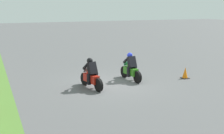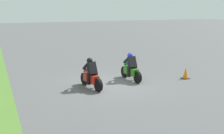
% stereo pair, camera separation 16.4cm
% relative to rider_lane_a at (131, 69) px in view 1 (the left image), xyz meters
% --- Properties ---
extents(ground_plane, '(120.00, 120.00, 0.00)m').
position_rel_rider_lane_a_xyz_m(ground_plane, '(-0.35, 1.32, -0.62)').
color(ground_plane, '#545456').
extents(rider_lane_a, '(2.04, 0.55, 1.51)m').
position_rel_rider_lane_a_xyz_m(rider_lane_a, '(0.00, 0.00, 0.00)').
color(rider_lane_a, black).
rests_on(rider_lane_a, ground_plane).
extents(rider_lane_b, '(2.03, 0.61, 1.51)m').
position_rel_rider_lane_a_xyz_m(rider_lane_b, '(-0.63, 2.51, 0.00)').
color(rider_lane_b, black).
rests_on(rider_lane_b, ground_plane).
extents(traffic_cone, '(0.40, 0.40, 0.63)m').
position_rel_rider_lane_a_xyz_m(traffic_cone, '(-0.89, -2.98, -0.33)').
color(traffic_cone, black).
rests_on(traffic_cone, ground_plane).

